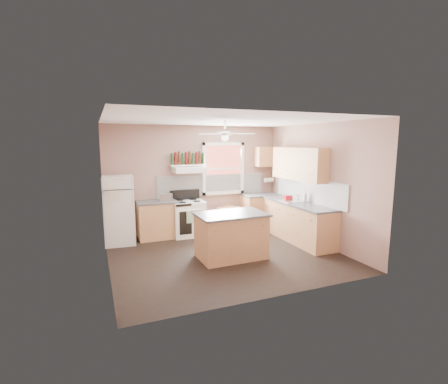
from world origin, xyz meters
name	(u,v)px	position (x,y,z in m)	size (l,w,h in m)	color
floor	(225,254)	(0.00, 0.00, 0.00)	(4.50, 4.50, 0.00)	black
ceiling	(225,120)	(0.00, 0.00, 2.70)	(4.50, 4.50, 0.00)	white
wall_back	(195,179)	(0.00, 2.02, 1.35)	(4.50, 0.05, 2.70)	#8F6C5F
wall_right	(318,184)	(2.27, 0.00, 1.35)	(0.05, 4.00, 2.70)	#8F6C5F
wall_left	(104,196)	(-2.27, 0.00, 1.35)	(0.05, 4.00, 2.70)	#8F6C5F
backsplash_back	(212,185)	(0.45, 1.99, 1.18)	(2.90, 0.03, 0.55)	white
backsplash_right	(308,190)	(2.23, 0.30, 1.18)	(0.03, 2.60, 0.55)	white
window_view	(223,169)	(0.75, 1.98, 1.60)	(1.00, 0.02, 1.20)	maroon
window_frame	(223,169)	(0.75, 1.96, 1.60)	(1.16, 0.07, 1.36)	white
refrigerator	(119,210)	(-1.93, 1.58, 0.77)	(0.65, 0.64, 1.54)	white
base_cabinet_left	(157,220)	(-1.06, 1.70, 0.43)	(0.90, 0.60, 0.86)	#A97046
counter_left	(157,202)	(-1.06, 1.70, 0.88)	(0.92, 0.62, 0.04)	#414143
toaster	(166,197)	(-0.85, 1.60, 0.99)	(0.28, 0.16, 0.18)	silver
stove	(188,218)	(-0.31, 1.62, 0.43)	(0.76, 0.64, 0.86)	white
range_hood	(189,170)	(-0.23, 1.75, 1.62)	(0.78, 0.50, 0.14)	white
bottle_shelf	(188,165)	(-0.23, 1.87, 1.72)	(0.90, 0.26, 0.03)	white
cart	(228,219)	(0.80, 1.75, 0.30)	(0.60, 0.40, 0.60)	#A97046
base_cabinet_corner	(261,211)	(1.75, 1.70, 0.43)	(1.00, 0.60, 0.86)	#A97046
base_cabinet_right	(297,222)	(1.95, 0.30, 0.43)	(0.60, 2.20, 0.86)	#A97046
counter_corner	(261,195)	(1.75, 1.70, 0.88)	(1.02, 0.62, 0.04)	#414143
counter_right	(297,203)	(1.94, 0.30, 0.88)	(0.62, 2.22, 0.04)	#414143
sink	(292,201)	(1.94, 0.50, 0.90)	(0.55, 0.45, 0.03)	silver
faucet	(298,198)	(2.10, 0.50, 0.97)	(0.03, 0.03, 0.14)	silver
upper_cabinet_right	(299,164)	(2.08, 0.50, 1.78)	(0.33, 1.80, 0.76)	#A97046
upper_cabinet_corner	(266,157)	(1.95, 1.83, 1.90)	(0.60, 0.33, 0.52)	#A97046
paper_towel	(269,180)	(2.07, 1.86, 1.25)	(0.12, 0.12, 0.26)	white
island	(231,236)	(0.05, -0.20, 0.43)	(1.28, 0.81, 0.86)	#A97046
island_top	(231,214)	(0.05, -0.20, 0.88)	(1.36, 0.89, 0.04)	#414143
ceiling_fan_hub	(225,133)	(0.00, 0.00, 2.45)	(0.20, 0.20, 0.08)	white
soap_bottle	(305,197)	(2.13, 0.27, 1.03)	(0.10, 0.10, 0.26)	silver
red_caddy	(288,197)	(1.96, 0.72, 0.95)	(0.18, 0.12, 0.10)	#B70F15
wine_bottles	(188,159)	(-0.23, 1.87, 1.88)	(0.86, 0.06, 0.31)	#143819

